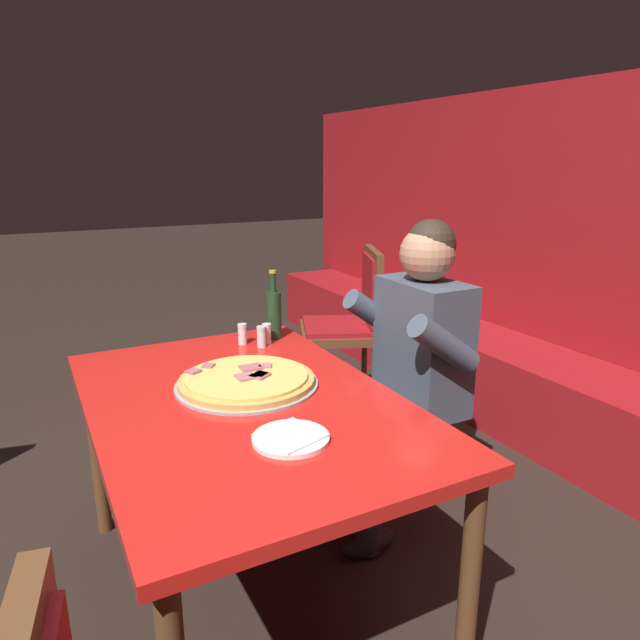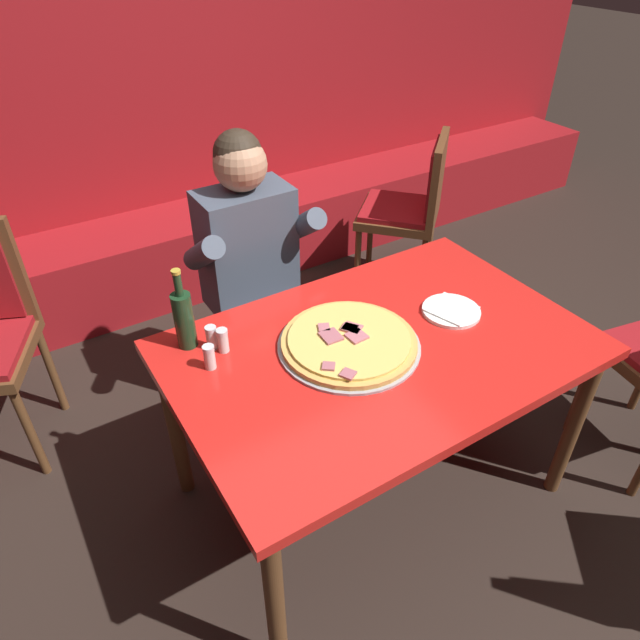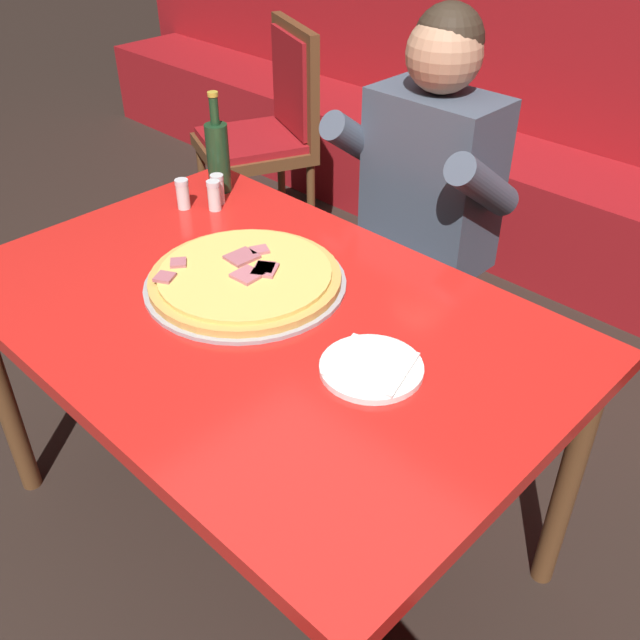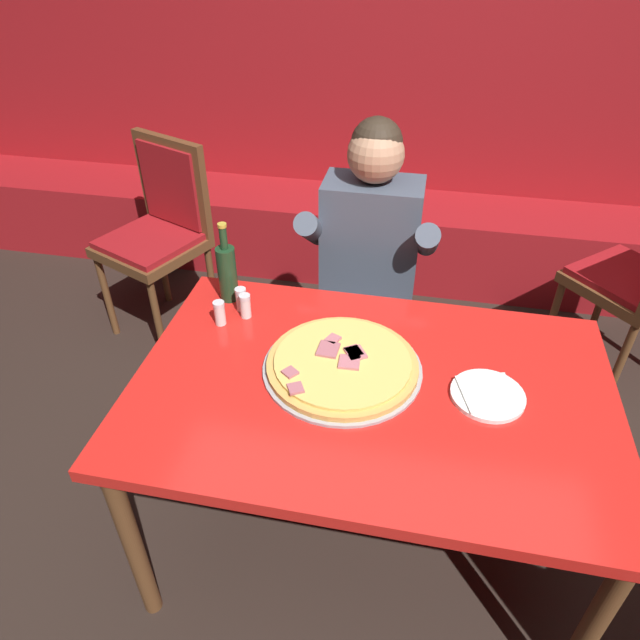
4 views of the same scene
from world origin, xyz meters
name	(u,v)px [view 4 (image 4 of 4)]	position (x,y,z in m)	size (l,w,h in m)	color
ground_plane	(361,534)	(0.00, 0.00, 0.00)	(24.00, 24.00, 0.00)	black
booth_wall_panel	(422,102)	(0.00, 2.18, 0.95)	(6.80, 0.16, 1.90)	maroon
booth_bench	(406,240)	(0.00, 1.86, 0.23)	(6.46, 0.48, 0.46)	maroon
main_dining_table	(370,403)	(0.00, 0.00, 0.68)	(1.40, 0.92, 0.76)	brown
pizza	(342,365)	(-0.10, 0.05, 0.77)	(0.48, 0.48, 0.05)	#9E9EA3
plate_white_paper	(488,395)	(0.33, 0.01, 0.76)	(0.21, 0.21, 0.02)	white
beer_bottle	(227,272)	(-0.55, 0.34, 0.87)	(0.07, 0.07, 0.29)	#19381E
shaker_red_pepper_flakes	(241,300)	(-0.48, 0.28, 0.79)	(0.04, 0.04, 0.09)	silver
shaker_oregano	(245,307)	(-0.46, 0.25, 0.79)	(0.04, 0.04, 0.09)	silver
shaker_parmesan	(220,314)	(-0.53, 0.20, 0.79)	(0.04, 0.04, 0.09)	silver
diner_seated_blue_shirt	(367,270)	(-0.11, 0.71, 0.71)	(0.53, 0.53, 1.27)	black
dining_chair_far_right	(160,225)	(-1.19, 1.11, 0.59)	(0.58, 0.58, 0.99)	brown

